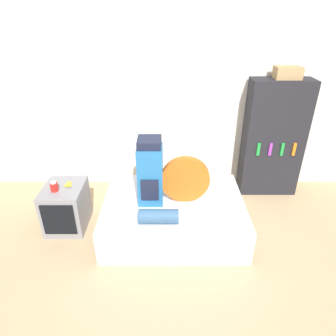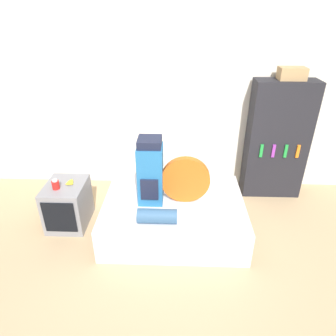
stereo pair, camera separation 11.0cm
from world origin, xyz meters
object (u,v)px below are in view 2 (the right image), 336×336
Objects in this scene: bookshelf at (277,141)px; cardboard_box at (292,73)px; canister at (56,185)px; television at (68,204)px; tent_bag at (185,180)px; sleeping_roll at (157,216)px; backpack at (150,172)px.

bookshelf is 0.92m from cardboard_box.
canister is 3.02m from bookshelf.
bookshelf is at bearing -166.41° from cardboard_box.
cardboard_box is (2.83, 0.87, 1.48)m from television.
bookshelf reaches higher than canister.
bookshelf is at bearing 35.29° from tent_bag.
bookshelf reaches higher than sleeping_roll.
cardboard_box reaches higher than canister.
sleeping_roll is at bearing -22.66° from television.
canister is (-1.15, -0.01, -0.19)m from backpack.
bookshelf is at bearing 28.57° from backpack.
canister is (-0.06, -0.08, 0.34)m from television.
cardboard_box is at bearing 18.27° from canister.
television is 3.31m from cardboard_box.
television is (-1.49, 0.06, -0.43)m from tent_bag.
bookshelf reaches higher than backpack.
television is at bearing 51.62° from canister.
backpack is 1.16m from canister.
television is at bearing 176.42° from backpack.
sleeping_roll is 0.73× the size of television.
canister is at bearing -161.73° from cardboard_box.
sleeping_roll is 1.29× the size of cardboard_box.
tent_bag is 0.97× the size of television.
tent_bag reaches higher than television.
bookshelf is (1.30, 0.92, 0.13)m from tent_bag.
bookshelf reaches higher than television.
bookshelf is at bearing 18.33° from canister.
bookshelf is (2.86, 0.95, 0.21)m from canister.
bookshelf is (1.61, 1.36, 0.33)m from sleeping_roll.
backpack reaches higher than tent_bag.
backpack is 0.54m from sleeping_roll.
tent_bag is at bearing 55.05° from sleeping_roll.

